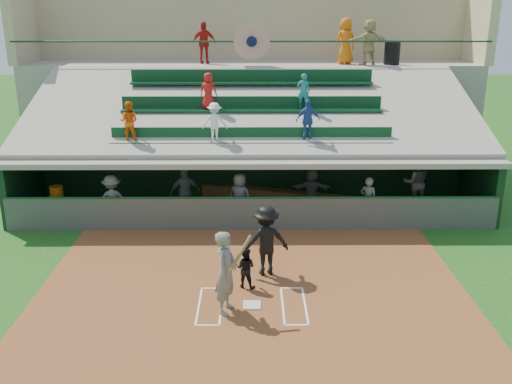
{
  "coord_description": "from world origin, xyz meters",
  "views": [
    {
      "loc": [
        0.01,
        -12.37,
        6.96
      ],
      "look_at": [
        0.12,
        3.5,
        1.8
      ],
      "focal_mm": 40.0,
      "sensor_mm": 36.0,
      "label": 1
    }
  ],
  "objects_px": {
    "home_plate": "(252,305)",
    "trash_bin": "(392,53)",
    "catcher": "(245,268)",
    "batter_at_plate": "(226,272)",
    "white_table": "(55,209)",
    "water_cooler": "(56,193)"
  },
  "relations": [
    {
      "from": "home_plate",
      "to": "trash_bin",
      "type": "distance_m",
      "value": 14.84
    },
    {
      "from": "catcher",
      "to": "trash_bin",
      "type": "xyz_separation_m",
      "value": [
        6.18,
        11.6,
        4.54
      ]
    },
    {
      "from": "batter_at_plate",
      "to": "trash_bin",
      "type": "distance_m",
      "value": 15.0
    },
    {
      "from": "trash_bin",
      "to": "home_plate",
      "type": "bearing_deg",
      "value": -115.52
    },
    {
      "from": "home_plate",
      "to": "catcher",
      "type": "xyz_separation_m",
      "value": [
        -0.17,
        0.98,
        0.53
      ]
    },
    {
      "from": "white_table",
      "to": "trash_bin",
      "type": "bearing_deg",
      "value": 45.57
    },
    {
      "from": "batter_at_plate",
      "to": "catcher",
      "type": "xyz_separation_m",
      "value": [
        0.43,
        1.24,
        -0.48
      ]
    },
    {
      "from": "home_plate",
      "to": "trash_bin",
      "type": "bearing_deg",
      "value": 64.48
    },
    {
      "from": "batter_at_plate",
      "to": "trash_bin",
      "type": "relative_size",
      "value": 2.05
    },
    {
      "from": "catcher",
      "to": "white_table",
      "type": "distance_m",
      "value": 8.34
    },
    {
      "from": "home_plate",
      "to": "trash_bin",
      "type": "relative_size",
      "value": 0.43
    },
    {
      "from": "catcher",
      "to": "water_cooler",
      "type": "xyz_separation_m",
      "value": [
        -6.51,
        5.18,
        0.36
      ]
    },
    {
      "from": "water_cooler",
      "to": "trash_bin",
      "type": "xyz_separation_m",
      "value": [
        12.69,
        6.42,
        4.17
      ]
    },
    {
      "from": "trash_bin",
      "to": "catcher",
      "type": "bearing_deg",
      "value": -118.04
    },
    {
      "from": "trash_bin",
      "to": "water_cooler",
      "type": "bearing_deg",
      "value": -153.17
    },
    {
      "from": "white_table",
      "to": "catcher",
      "type": "bearing_deg",
      "value": -19.18
    },
    {
      "from": "home_plate",
      "to": "catcher",
      "type": "bearing_deg",
      "value": 99.85
    },
    {
      "from": "water_cooler",
      "to": "white_table",
      "type": "bearing_deg",
      "value": -136.58
    },
    {
      "from": "trash_bin",
      "to": "white_table",
      "type": "bearing_deg",
      "value": -153.05
    },
    {
      "from": "batter_at_plate",
      "to": "white_table",
      "type": "relative_size",
      "value": 2.69
    },
    {
      "from": "catcher",
      "to": "batter_at_plate",
      "type": "bearing_deg",
      "value": 86.36
    },
    {
      "from": "batter_at_plate",
      "to": "trash_bin",
      "type": "height_order",
      "value": "trash_bin"
    }
  ]
}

